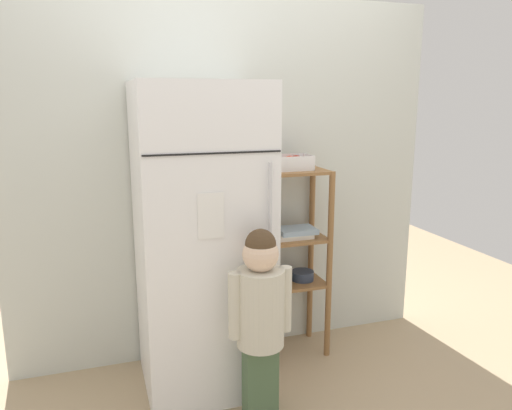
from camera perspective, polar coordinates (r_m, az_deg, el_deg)
name	(u,v)px	position (r m, az deg, el deg)	size (l,w,h in m)	color
ground_plane	(247,373)	(3.05, -1.07, -18.82)	(6.00, 6.00, 0.00)	tan
kitchen_wall_back	(228,181)	(3.00, -3.22, 2.74)	(2.61, 0.03, 2.16)	silver
refrigerator	(202,240)	(2.67, -6.26, -3.99)	(0.66, 0.66, 1.66)	white
child_standing	(260,307)	(2.41, 0.50, -11.71)	(0.32, 0.23, 0.98)	#4A6545
pantry_shelf_unit	(293,249)	(3.04, 4.24, -5.08)	(0.41, 0.30, 1.16)	olive
fruit_bin	(292,163)	(2.94, 4.20, 4.84)	(0.22, 0.16, 0.09)	white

